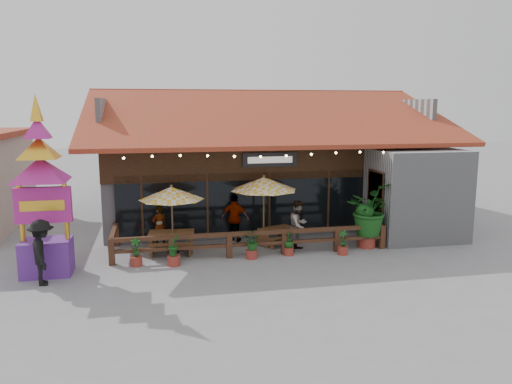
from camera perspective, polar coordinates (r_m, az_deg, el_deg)
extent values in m
plane|color=gray|center=(18.78, 4.32, -6.59)|extent=(100.00, 100.00, 0.00)
cube|color=#9E9EA2|center=(25.04, -0.05, 2.24)|extent=(14.00, 10.00, 4.00)
cube|color=#3B2513|center=(19.66, -1.33, 3.69)|extent=(11.00, 0.16, 1.60)
cube|color=black|center=(19.89, -1.30, -1.19)|extent=(10.00, 0.12, 2.40)
cube|color=#FFD872|center=(20.08, -1.40, -1.09)|extent=(9.80, 0.05, 2.20)
cube|color=#9E9EA2|center=(20.98, 17.79, -0.25)|extent=(3.50, 2.70, 3.60)
cube|color=red|center=(19.99, 13.51, 0.05)|extent=(0.06, 1.20, 1.50)
cube|color=#3B2513|center=(19.99, 13.49, 0.05)|extent=(0.04, 1.34, 1.64)
cube|color=#A73725|center=(21.41, 1.87, 8.74)|extent=(15.50, 7.05, 2.37)
cube|color=#A73725|center=(28.26, -1.51, 8.99)|extent=(15.50, 7.05, 2.37)
cube|color=#A73725|center=(24.83, -0.05, 11.47)|extent=(15.50, 0.30, 0.12)
cube|color=#9E9EA2|center=(24.39, -16.54, 8.00)|extent=(0.20, 9.00, 1.80)
cube|color=#9E9EA2|center=(27.13, 14.74, 8.22)|extent=(0.20, 9.00, 1.80)
cube|color=black|center=(19.75, 1.59, 3.72)|extent=(2.20, 0.10, 0.55)
cube|color=silver|center=(19.69, 1.63, 3.70)|extent=(1.80, 0.02, 0.25)
cube|color=#3B2513|center=(19.54, -12.90, -1.64)|extent=(0.08, 0.08, 2.40)
cube|color=#3B2513|center=(19.64, -5.59, -1.38)|extent=(0.08, 0.08, 2.40)
cube|color=#3B2513|center=(20.05, 1.53, -1.10)|extent=(0.08, 0.08, 2.40)
cube|color=#3B2513|center=(20.76, 8.26, -0.83)|extent=(0.08, 0.08, 2.40)
sphere|color=#FFDE8C|center=(17.50, -14.89, 3.77)|extent=(0.09, 0.09, 0.09)
sphere|color=#FFDE8C|center=(17.47, -11.78, 4.01)|extent=(0.09, 0.09, 0.09)
sphere|color=#FFDE8C|center=(17.49, -8.66, 4.14)|extent=(0.09, 0.09, 0.09)
sphere|color=#FFDE8C|center=(17.57, -5.55, 4.14)|extent=(0.09, 0.09, 0.09)
sphere|color=#FFDE8C|center=(17.70, -2.49, 4.08)|extent=(0.09, 0.09, 0.09)
sphere|color=#FFDE8C|center=(17.88, 0.53, 4.06)|extent=(0.09, 0.09, 0.09)
sphere|color=#FFDE8C|center=(18.11, 3.47, 4.14)|extent=(0.09, 0.09, 0.09)
sphere|color=#FFDE8C|center=(18.37, 6.34, 4.31)|extent=(0.09, 0.09, 0.09)
sphere|color=#FFDE8C|center=(18.68, 9.13, 4.45)|extent=(0.09, 0.09, 0.09)
sphere|color=#FFDE8C|center=(19.04, 11.81, 4.49)|extent=(0.09, 0.09, 0.09)
sphere|color=#FFDE8C|center=(19.44, 14.38, 4.42)|extent=(0.09, 0.09, 0.09)
cube|color=#4D2D1B|center=(17.55, -16.18, -6.61)|extent=(0.20, 0.20, 0.90)
cube|color=#4D2D1B|center=(17.49, -9.60, -6.40)|extent=(0.20, 0.20, 0.90)
cube|color=#4D2D1B|center=(17.67, -3.07, -6.11)|extent=(0.20, 0.20, 0.90)
cube|color=#4D2D1B|center=(18.06, 3.24, -5.76)|extent=(0.20, 0.20, 0.90)
cube|color=#4D2D1B|center=(18.67, 9.21, -5.36)|extent=(0.20, 0.20, 0.90)
cube|color=#4D2D1B|center=(19.37, 14.21, -4.98)|extent=(0.20, 0.20, 0.90)
cube|color=#4D2D1B|center=(17.71, -0.20, -4.71)|extent=(9.80, 0.16, 0.14)
cube|color=#4D2D1B|center=(17.82, -0.19, -5.96)|extent=(9.80, 0.12, 0.12)
cube|color=#4D2D1B|center=(18.65, -15.96, -4.36)|extent=(0.16, 2.50, 0.14)
cube|color=#4D2D1B|center=(19.86, -15.67, -4.68)|extent=(0.20, 0.20, 0.90)
cylinder|color=brown|center=(18.35, -9.55, -3.28)|extent=(0.06, 0.06, 2.36)
cone|color=yellow|center=(18.15, -9.64, -0.13)|extent=(2.47, 2.47, 0.46)
sphere|color=brown|center=(18.10, -9.66, 0.67)|extent=(0.10, 0.10, 0.10)
cylinder|color=black|center=(18.64, -9.45, -6.73)|extent=(0.45, 0.45, 0.06)
cylinder|color=brown|center=(19.04, 0.88, -2.36)|extent=(0.07, 0.07, 2.56)
cone|color=yellow|center=(18.84, 0.89, 0.96)|extent=(2.75, 2.75, 0.50)
sphere|color=brown|center=(18.80, 0.89, 1.80)|extent=(0.11, 0.11, 0.11)
cylinder|color=black|center=(19.34, 0.87, -5.97)|extent=(0.49, 0.49, 0.07)
cube|color=brown|center=(18.47, -9.64, -4.56)|extent=(1.70, 0.92, 0.06)
cube|color=brown|center=(18.62, -11.81, -5.71)|extent=(0.15, 0.72, 0.75)
cube|color=brown|center=(18.53, -7.39, -5.66)|extent=(0.15, 0.72, 0.75)
cube|color=brown|center=(18.00, -9.71, -5.94)|extent=(1.65, 0.44, 0.05)
cube|color=brown|center=(19.08, -9.51, -5.03)|extent=(1.65, 0.44, 0.05)
cube|color=brown|center=(19.34, 2.32, -4.16)|extent=(1.50, 1.13, 0.05)
cube|color=brown|center=(19.07, 0.90, -5.33)|extent=(0.30, 0.57, 0.63)
cube|color=brown|center=(19.78, 3.68, -4.80)|extent=(0.30, 0.57, 0.63)
cube|color=brown|center=(19.05, 3.18, -5.18)|extent=(1.34, 0.77, 0.04)
cube|color=brown|center=(19.76, 1.48, -4.61)|extent=(1.34, 0.77, 0.04)
cube|color=#602792|center=(17.25, -22.78, -6.89)|extent=(1.50, 1.13, 1.13)
cube|color=#B12083|center=(16.87, -23.16, -1.37)|extent=(1.69, 0.24, 1.13)
cube|color=gold|center=(16.74, -23.24, -1.46)|extent=(1.31, 0.03, 0.33)
cylinder|color=gold|center=(17.04, -25.28, -2.06)|extent=(0.15, 0.15, 1.88)
cylinder|color=gold|center=(16.78, -20.92, -1.93)|extent=(0.15, 0.15, 1.88)
pyramid|color=#B12083|center=(16.66, -23.50, 3.70)|extent=(2.26, 2.26, 0.75)
pyramid|color=gold|center=(16.62, -23.64, 5.79)|extent=(1.60, 1.60, 0.66)
pyramid|color=#B12083|center=(16.60, -23.79, 7.89)|extent=(1.04, 1.04, 0.66)
pyramid|color=gold|center=(16.60, -23.96, 10.31)|extent=(0.47, 0.47, 0.84)
cylinder|color=maroon|center=(19.45, 12.51, -5.48)|extent=(0.66, 0.66, 0.48)
imported|color=#18561A|center=(19.17, 12.65, -1.92)|extent=(2.16, 2.27, 1.98)
sphere|color=#18561A|center=(19.22, 13.19, -3.05)|extent=(0.66, 0.66, 0.66)
sphere|color=#18561A|center=(19.28, 12.09, -2.30)|extent=(0.57, 0.57, 0.57)
imported|color=#3B2513|center=(19.30, -10.98, -3.86)|extent=(0.69, 0.60, 1.58)
imported|color=#3B2513|center=(18.52, 4.88, -3.83)|extent=(1.15, 1.13, 1.88)
imported|color=#3B2513|center=(19.62, -2.40, -3.00)|extent=(1.20, 0.90, 1.89)
imported|color=black|center=(16.23, -23.26, -6.36)|extent=(0.98, 1.41, 1.99)
cylinder|color=maroon|center=(17.33, -13.51, -7.70)|extent=(0.39, 0.39, 0.31)
imported|color=#18561A|center=(17.20, -13.58, -6.17)|extent=(0.35, 0.25, 0.65)
cylinder|color=maroon|center=(17.11, -9.37, -7.74)|extent=(0.43, 0.43, 0.34)
imported|color=#18561A|center=(16.96, -9.42, -6.04)|extent=(0.46, 0.49, 0.71)
cylinder|color=maroon|center=(17.63, -0.51, -7.13)|extent=(0.39, 0.39, 0.31)
imported|color=#18561A|center=(17.49, -0.52, -5.64)|extent=(0.72, 0.68, 0.64)
cylinder|color=maroon|center=(18.06, 3.76, -6.79)|extent=(0.35, 0.35, 0.28)
imported|color=#18561A|center=(17.94, 3.77, -5.48)|extent=(0.46, 0.46, 0.58)
cylinder|color=maroon|center=(18.37, 9.89, -6.61)|extent=(0.37, 0.37, 0.29)
imported|color=#18561A|center=(18.25, 9.93, -5.25)|extent=(0.37, 0.38, 0.61)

